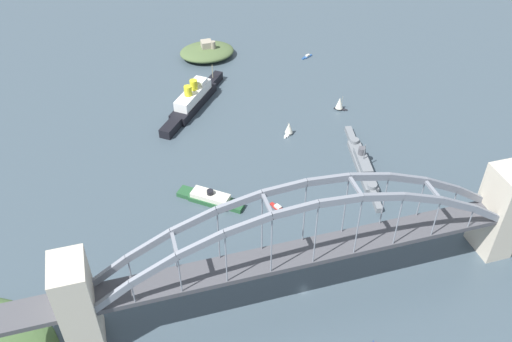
# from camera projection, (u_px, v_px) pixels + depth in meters

# --- Properties ---
(ground_plane) EXTENTS (1400.00, 1400.00, 0.00)m
(ground_plane) POSITION_uv_depth(u_px,v_px,m) (304.00, 290.00, 255.79)
(ground_plane) COLOR #3D4C56
(harbor_arch_bridge) EXTENTS (256.32, 19.56, 61.69)m
(harbor_arch_bridge) POSITION_uv_depth(u_px,v_px,m) (307.00, 252.00, 239.30)
(harbor_arch_bridge) COLOR beige
(harbor_arch_bridge) RESTS_ON ground
(ocean_liner) EXTENTS (55.99, 69.05, 19.18)m
(ocean_liner) POSITION_uv_depth(u_px,v_px,m) (193.00, 99.00, 373.14)
(ocean_liner) COLOR black
(ocean_liner) RESTS_ON ground
(naval_cruiser) EXTENTS (18.40, 76.71, 16.87)m
(naval_cruiser) POSITION_uv_depth(u_px,v_px,m) (362.00, 163.00, 323.92)
(naval_cruiser) COLOR slate
(naval_cruiser) RESTS_ON ground
(harbor_ferry_steamer) EXTENTS (34.39, 29.43, 7.78)m
(harbor_ferry_steamer) POSITION_uv_depth(u_px,v_px,m) (210.00, 198.00, 301.30)
(harbor_ferry_steamer) COLOR #23512D
(harbor_ferry_steamer) RESTS_ON ground
(fort_island_mid_harbor) EXTENTS (42.26, 34.37, 13.98)m
(fort_island_mid_harbor) POSITION_uv_depth(u_px,v_px,m) (207.00, 52.00, 429.63)
(fort_island_mid_harbor) COLOR #4C6038
(fort_island_mid_harbor) RESTS_ON ground
(small_boat_0) EXTENTS (8.01, 7.97, 10.05)m
(small_boat_0) POSITION_uv_depth(u_px,v_px,m) (289.00, 128.00, 348.69)
(small_boat_0) COLOR silver
(small_boat_0) RESTS_ON ground
(small_boat_1) EXTENTS (7.26, 12.02, 2.13)m
(small_boat_1) POSITION_uv_depth(u_px,v_px,m) (279.00, 208.00, 297.31)
(small_boat_1) COLOR #B2231E
(small_boat_1) RESTS_ON ground
(small_boat_2) EXTENTS (8.18, 6.83, 2.31)m
(small_boat_2) POSITION_uv_depth(u_px,v_px,m) (153.00, 276.00, 260.99)
(small_boat_2) COLOR gold
(small_boat_2) RESTS_ON ground
(small_boat_3) EXTENTS (8.72, 7.02, 10.72)m
(small_boat_3) POSITION_uv_depth(u_px,v_px,m) (340.00, 103.00, 370.86)
(small_boat_3) COLOR black
(small_boat_3) RESTS_ON ground
(small_boat_4) EXTENTS (9.93, 5.86, 2.06)m
(small_boat_4) POSITION_uv_depth(u_px,v_px,m) (307.00, 56.00, 431.27)
(small_boat_4) COLOR #234C8C
(small_boat_4) RESTS_ON ground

